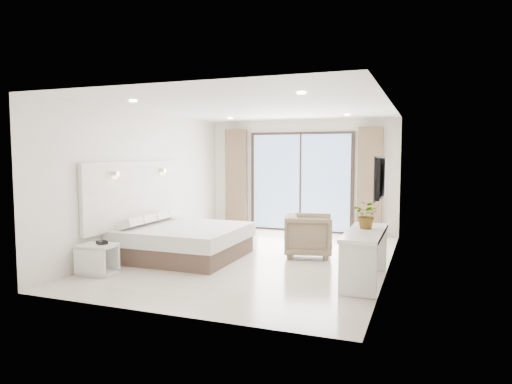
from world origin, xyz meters
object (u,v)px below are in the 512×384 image
(armchair, at_px, (309,233))
(nightstand, at_px, (98,259))
(bed, at_px, (183,241))
(console_desk, at_px, (365,245))

(armchair, bearing_deg, nightstand, 117.63)
(bed, xyz_separation_m, nightstand, (-0.66, -1.51, -0.06))
(console_desk, distance_m, armchair, 1.83)
(nightstand, bearing_deg, armchair, 36.80)
(console_desk, relative_size, armchair, 1.93)
(bed, height_order, nightstand, bed)
(nightstand, distance_m, console_desk, 4.12)
(armchair, bearing_deg, bed, 99.84)
(console_desk, bearing_deg, nightstand, -165.69)
(bed, bearing_deg, console_desk, -8.39)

